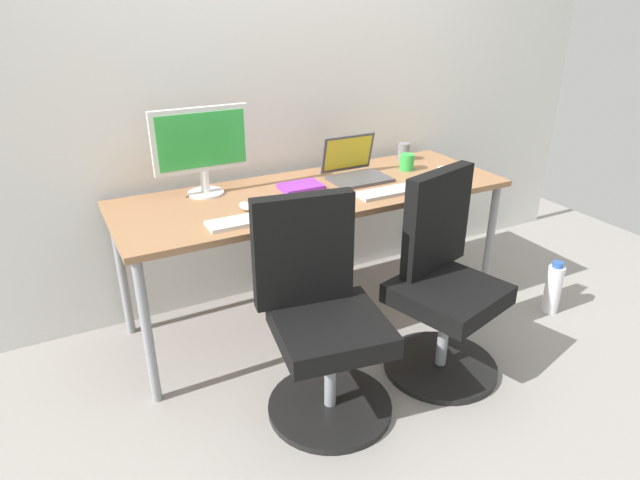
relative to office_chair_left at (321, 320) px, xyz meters
The scene contains 15 objects.
ground_plane 0.84m from the office_chair_left, 64.40° to the left, with size 5.28×5.28×0.00m, color gray.
back_wall 1.43m from the office_chair_left, 73.91° to the left, with size 4.40×0.04×2.60m, color white.
desk 0.77m from the office_chair_left, 64.40° to the left, with size 2.02×0.71×0.74m.
office_chair_left is the anchor object (origin of this frame).
office_chair_right 0.64m from the office_chair_left, ahead, with size 0.54×0.54×0.94m.
water_bottle_on_floor 1.53m from the office_chair_left, ahead, with size 0.09×0.09×0.31m.
desktop_monitor 1.05m from the office_chair_left, 102.71° to the left, with size 0.48×0.18×0.43m.
open_laptop 1.02m from the office_chair_left, 51.04° to the left, with size 0.31×0.27×0.22m.
keyboard_by_monitor 0.55m from the office_chair_left, 109.86° to the left, with size 0.34×0.12×0.02m, color silver.
keyboard_by_laptop 0.83m from the office_chair_left, 35.67° to the left, with size 0.34×0.12×0.02m, color #B7B7B7.
mouse_by_monitor 1.30m from the office_chair_left, 28.48° to the left, with size 0.06×0.10×0.03m, color #B7B7B7.
mouse_by_laptop 0.67m from the office_chair_left, 99.30° to the left, with size 0.06×0.10×0.03m, color silver.
coffee_mug 1.24m from the office_chair_left, 37.85° to the left, with size 0.08×0.08×0.09m, color green.
pen_cup 1.41m from the office_chair_left, 40.88° to the left, with size 0.07×0.07×0.10m, color slate.
notebook 0.82m from the office_chair_left, 69.95° to the left, with size 0.21×0.15×0.03m, color purple.
Camera 1 is at (-1.22, -2.36, 1.67)m, focal length 30.82 mm.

